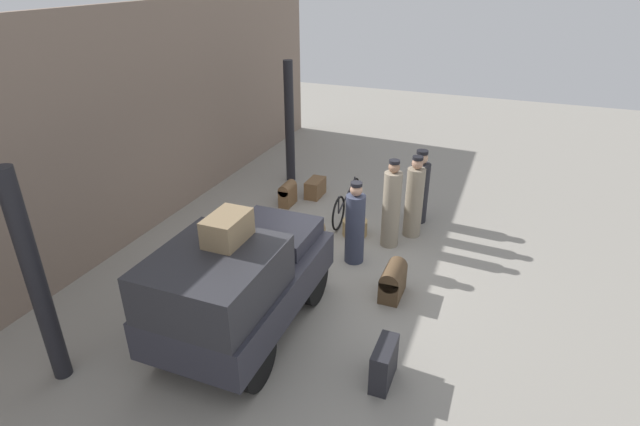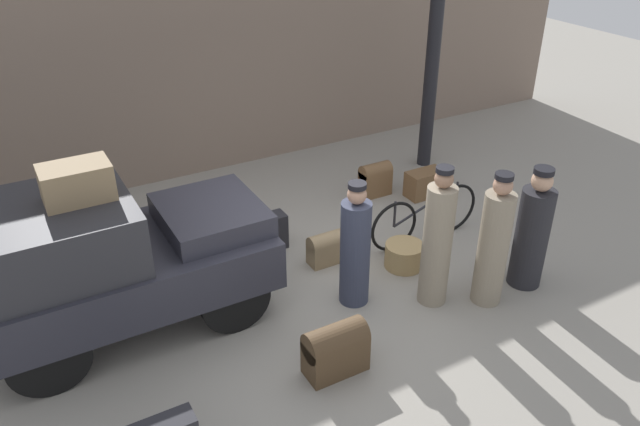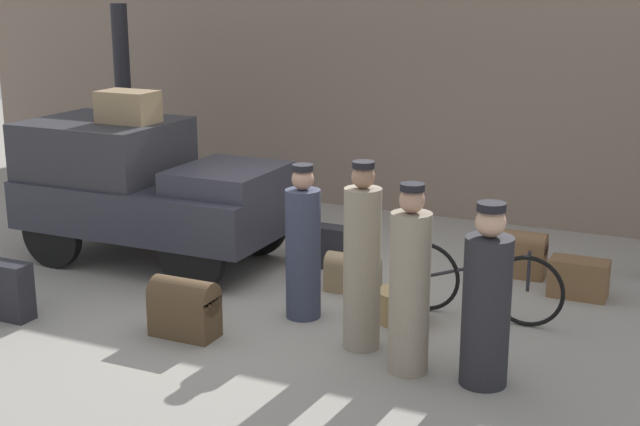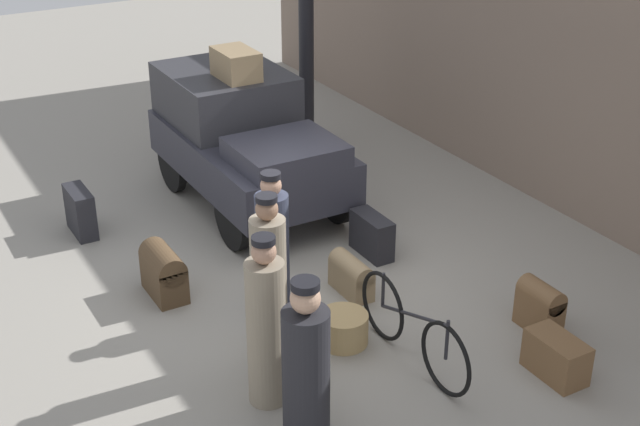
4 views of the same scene
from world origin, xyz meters
name	(u,v)px [view 2 (image 2 of 4)]	position (x,y,z in m)	size (l,w,h in m)	color
ground_plane	(314,288)	(0.00, 0.00, 0.00)	(30.00, 30.00, 0.00)	gray
station_building_facade	(191,43)	(0.00, 4.08, 2.25)	(16.00, 0.15, 4.50)	gray
canopy_pillar_right	(431,81)	(3.58, 2.37, 1.54)	(0.24, 0.24, 3.07)	black
truck	(108,257)	(-2.34, 0.47, 0.95)	(3.24, 1.65, 1.72)	black
bicycle	(425,217)	(1.95, 0.26, 0.39)	(1.83, 0.04, 0.80)	black
wicker_basket	(404,255)	(1.30, -0.15, 0.17)	(0.52, 0.52, 0.33)	tan
porter_standing_middle	(493,245)	(1.75, -1.25, 0.80)	(0.37, 0.37, 1.74)	gray
porter_carrying_trunk	(532,233)	(2.43, -1.22, 0.74)	(0.42, 0.42, 1.63)	#232328
conductor_in_dark_uniform	(355,249)	(0.31, -0.46, 0.74)	(0.37, 0.37, 1.63)	#33384C
porter_lifting_near_truck	(437,242)	(1.16, -0.93, 0.84)	(0.35, 0.35, 1.82)	gray
suitcase_small_leather	(425,183)	(2.82, 1.36, 0.21)	(0.63, 0.34, 0.43)	brown
suitcase_tan_flat	(336,348)	(-0.52, -1.42, 0.31)	(0.66, 0.34, 0.59)	#4C3823
trunk_barrel_dark	(330,246)	(0.49, 0.44, 0.23)	(0.61, 0.26, 0.45)	#937A56
trunk_large_brown	(264,234)	(-0.17, 1.14, 0.26)	(0.65, 0.26, 0.52)	#232328
trunk_wicker_pale	(375,178)	(2.12, 1.78, 0.30)	(0.51, 0.26, 0.56)	brown
trunk_on_truck_roof	(77,182)	(-2.50, 0.47, 1.92)	(0.69, 0.45, 0.39)	#937A56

